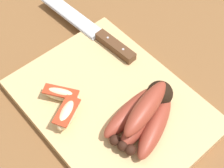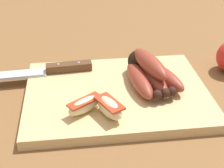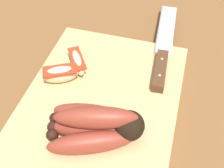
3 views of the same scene
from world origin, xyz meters
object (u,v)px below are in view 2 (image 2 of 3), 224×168
at_px(banana_bunch, 149,73).
at_px(apple_wedge_middle, 85,105).
at_px(apple_wedge_near, 109,108).
at_px(chefs_knife, 47,70).

xyz_separation_m(banana_bunch, apple_wedge_middle, (-0.14, -0.08, -0.01)).
bearing_deg(apple_wedge_near, apple_wedge_middle, 157.81).
distance_m(chefs_knife, apple_wedge_near, 0.21).
bearing_deg(apple_wedge_near, chefs_knife, 124.40).
distance_m(banana_bunch, chefs_knife, 0.22).
bearing_deg(apple_wedge_middle, chefs_knife, 115.93).
xyz_separation_m(apple_wedge_near, apple_wedge_middle, (-0.04, 0.02, -0.00)).
xyz_separation_m(banana_bunch, apple_wedge_near, (-0.09, -0.10, -0.01)).
relative_size(chefs_knife, apple_wedge_near, 3.95).
height_order(banana_bunch, chefs_knife, banana_bunch).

